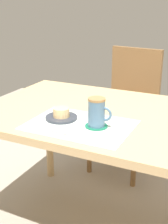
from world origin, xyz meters
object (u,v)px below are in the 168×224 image
object	(u,v)px
pastry	(61,112)
coffee_mug	(97,112)
pastry_plate	(61,118)
dining_table	(107,126)
wooden_chair	(128,104)

from	to	relation	value
pastry	coffee_mug	distance (m)	0.19
pastry_plate	dining_table	bearing A→B (deg)	49.22
pastry_plate	coffee_mug	size ratio (longest dim) A/B	1.18
wooden_chair	pastry	size ratio (longest dim) A/B	11.86
pastry	coffee_mug	bearing A→B (deg)	-4.55
dining_table	pastry_plate	size ratio (longest dim) A/B	8.52
pastry_plate	wooden_chair	bearing A→B (deg)	88.78
dining_table	wooden_chair	xyz separation A→B (m)	(-0.13, 0.76, -0.13)
wooden_chair	dining_table	bearing A→B (deg)	106.18
dining_table	wooden_chair	size ratio (longest dim) A/B	1.41
pastry	coffee_mug	size ratio (longest dim) A/B	0.60
dining_table	wooden_chair	distance (m)	0.78
pastry_plate	pastry	xyz separation A→B (m)	(0.00, 0.00, 0.03)
pastry_plate	coffee_mug	bearing A→B (deg)	-4.55
wooden_chair	coffee_mug	distance (m)	1.00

